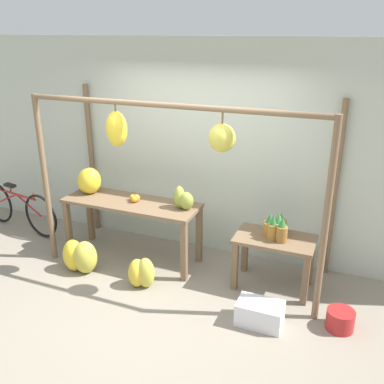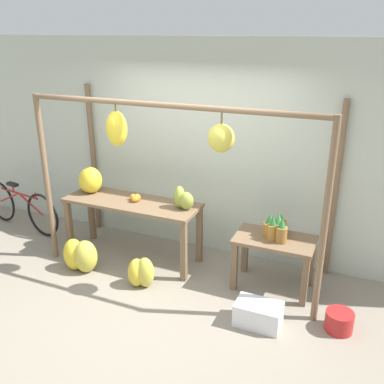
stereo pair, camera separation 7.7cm
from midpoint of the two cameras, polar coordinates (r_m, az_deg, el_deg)
ground_plane at (r=4.93m, az=-5.84°, el=-14.82°), size 20.00×20.00×0.00m
shop_wall_back at (r=5.61m, az=1.05°, el=5.71°), size 8.00×0.08×2.80m
stall_awning at (r=4.81m, az=-2.70°, el=4.87°), size 3.47×1.15×2.17m
display_table_main at (r=5.56m, az=-8.44°, el=-2.47°), size 1.77×0.60×0.81m
display_table_side at (r=5.06m, az=10.49°, el=-7.43°), size 0.90×0.54×0.64m
banana_pile_on_table at (r=5.84m, az=-13.96°, el=1.44°), size 0.40×0.39×0.35m
orange_pile at (r=5.49m, az=-8.02°, el=-0.85°), size 0.15×0.14×0.10m
pineapple_cluster at (r=4.96m, az=10.76°, el=-4.65°), size 0.30×0.36×0.32m
banana_pile_ground_left at (r=5.59m, az=-15.14°, el=-8.28°), size 0.55×0.37×0.43m
banana_pile_ground_right at (r=5.17m, az=-7.30°, el=-10.65°), size 0.35×0.29×0.38m
fruit_crate_white at (r=4.63m, az=8.54°, el=-15.72°), size 0.47×0.30×0.25m
blue_bucket at (r=4.77m, az=18.70°, el=-15.84°), size 0.28×0.28×0.21m
parked_bicycle at (r=6.98m, az=-22.43°, el=-1.96°), size 1.64×0.31×0.71m
papaya_pile at (r=5.19m, az=-1.66°, el=-0.93°), size 0.28×0.20×0.28m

